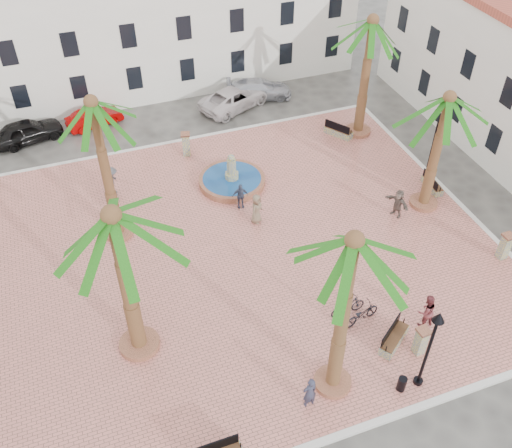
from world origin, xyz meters
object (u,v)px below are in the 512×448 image
object	(u,v)px
palm_sw	(115,234)
bench_se	(394,339)
car_red	(94,118)
cyclist_a	(310,392)
pedestrian_fountain_b	(240,196)
lamppost_e	(435,136)
pedestrian_fountain_a	(256,209)
bicycle_a	(362,314)
car_silver	(259,89)
palm_ne	(371,35)
pedestrian_east	(398,203)
bollard_se	(421,341)
litter_bin	(402,384)
bench_e	(432,185)
cyclist_b	(426,311)
bollard_e	(505,246)
palm_s	(352,260)
palm_nw	(94,119)
car_black	(27,131)
car_white	(235,98)
bench_ne	(338,132)
palm_e	(446,112)
bollard_n	(186,144)
lamppost_s	(432,337)
bicycle_b	(348,306)
pedestrian_north	(113,181)

from	to	relation	value
palm_sw	bench_se	world-z (taller)	palm_sw
palm_sw	car_red	bearing A→B (deg)	87.56
cyclist_a	pedestrian_fountain_b	size ratio (longest dim) A/B	1.09
lamppost_e	pedestrian_fountain_a	world-z (taller)	lamppost_e
bicycle_a	car_silver	xyz separation A→B (m)	(2.90, 21.14, 0.05)
palm_ne	pedestrian_east	distance (m)	10.33
bollard_se	litter_bin	world-z (taller)	bollard_se
bench_se	bench_e	size ratio (longest dim) A/B	1.08
palm_sw	cyclist_b	xyz separation A→B (m)	(12.25, -3.20, -5.68)
palm_ne	bollard_e	xyz separation A→B (m)	(1.32, -13.02, -5.89)
palm_s	lamppost_e	bearing A→B (deg)	43.60
litter_bin	car_silver	world-z (taller)	car_silver
pedestrian_east	palm_nw	bearing A→B (deg)	-123.56
bollard_se	pedestrian_fountain_a	distance (m)	11.06
bicycle_a	palm_ne	bearing A→B (deg)	-39.79
palm_ne	car_black	bearing A→B (deg)	162.15
car_white	bench_ne	bearing A→B (deg)	-164.08
palm_e	bollard_e	bearing A→B (deg)	-74.63
bench_e	bollard_e	size ratio (longest dim) A/B	1.17
palm_ne	bollard_n	distance (m)	12.82
lamppost_s	pedestrian_fountain_a	xyz separation A→B (m)	(-2.78, 11.78, -2.10)
cyclist_a	cyclist_b	xyz separation A→B (m)	(6.50, 1.93, 0.06)
bench_ne	pedestrian_east	size ratio (longest dim) A/B	1.15
palm_sw	bicycle_a	world-z (taller)	palm_sw
palm_nw	bollard_n	world-z (taller)	palm_nw
bench_ne	palm_s	bearing A→B (deg)	119.90
bicycle_a	bicycle_b	distance (m)	0.72
bench_ne	bicycle_b	bearing A→B (deg)	122.14
bench_se	cyclist_b	size ratio (longest dim) A/B	1.07
palm_e	bicycle_a	bearing A→B (deg)	-139.28
palm_sw	bench_ne	size ratio (longest dim) A/B	4.10
pedestrian_north	cyclist_a	bearing A→B (deg)	-147.91
bollard_se	palm_nw	bearing A→B (deg)	131.98
palm_sw	bench_e	bearing A→B (deg)	16.06
bicycle_a	car_white	size ratio (longest dim) A/B	0.34
palm_sw	car_red	size ratio (longest dim) A/B	2.13
palm_nw	car_black	bearing A→B (deg)	109.22
bollard_n	palm_ne	bearing A→B (deg)	-6.73
bollard_se	bollard_n	world-z (taller)	bollard_n
bicycle_b	car_silver	bearing A→B (deg)	-12.74
bench_e	car_red	bearing A→B (deg)	56.32
palm_e	pedestrian_north	size ratio (longest dim) A/B	3.97
bollard_n	car_red	world-z (taller)	bollard_n
bench_se	pedestrian_fountain_b	xyz separation A→B (m)	(-3.24, 11.16, 0.49)
litter_bin	pedestrian_north	bearing A→B (deg)	117.40
lamppost_e	bollard_e	world-z (taller)	lamppost_e
lamppost_e	pedestrian_fountain_a	size ratio (longest dim) A/B	2.53
bollard_n	bench_e	bearing A→B (deg)	-33.43
bollard_se	bollard_n	xyz separation A→B (m)	(-5.51, 17.94, 0.04)
palm_ne	pedestrian_north	size ratio (longest dim) A/B	4.45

